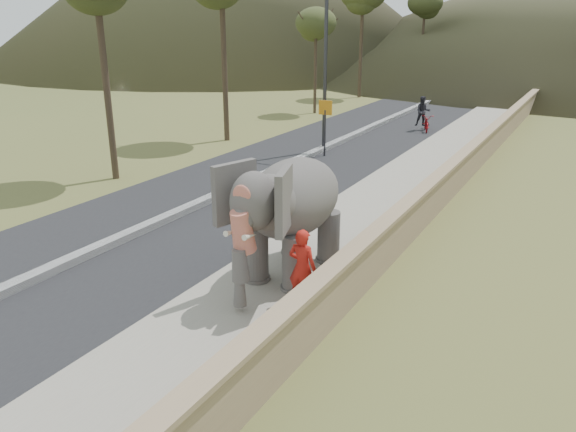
% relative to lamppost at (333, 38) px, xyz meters
% --- Properties ---
extents(ground, '(160.00, 160.00, 0.00)m').
position_rel_lamppost_xyz_m(ground, '(4.69, -15.10, -4.87)').
color(ground, olive).
rests_on(ground, ground).
extents(road, '(7.00, 120.00, 0.03)m').
position_rel_lamppost_xyz_m(road, '(-0.31, -5.10, -4.86)').
color(road, black).
rests_on(road, ground).
extents(median, '(0.35, 120.00, 0.22)m').
position_rel_lamppost_xyz_m(median, '(-0.31, -5.10, -4.76)').
color(median, black).
rests_on(median, ground).
extents(walkway, '(3.00, 120.00, 0.15)m').
position_rel_lamppost_xyz_m(walkway, '(4.69, -5.10, -4.80)').
color(walkway, '#9E9687').
rests_on(walkway, ground).
extents(parapet, '(0.30, 120.00, 1.10)m').
position_rel_lamppost_xyz_m(parapet, '(6.34, -5.10, -4.32)').
color(parapet, tan).
rests_on(parapet, ground).
extents(lamppost, '(1.76, 0.36, 8.00)m').
position_rel_lamppost_xyz_m(lamppost, '(0.00, 0.00, 0.00)').
color(lamppost, '#2B2B30').
rests_on(lamppost, ground).
extents(signboard, '(0.60, 0.08, 2.40)m').
position_rel_lamppost_xyz_m(signboard, '(0.19, -0.96, -3.23)').
color(signboard, '#2D2D33').
rests_on(signboard, ground).
extents(elephant_and_man, '(2.21, 3.81, 2.76)m').
position_rel_lamppost_xyz_m(elephant_and_man, '(4.71, -12.05, -3.36)').
color(elephant_and_man, '#605B57').
rests_on(elephant_and_man, ground).
extents(motorcyclist, '(1.27, 1.82, 1.81)m').
position_rel_lamppost_xyz_m(motorcyclist, '(2.32, 6.80, -4.17)').
color(motorcyclist, maroon).
rests_on(motorcyclist, ground).
extents(trees, '(48.25, 42.51, 9.05)m').
position_rel_lamppost_xyz_m(trees, '(4.28, 12.61, -0.80)').
color(trees, '#473828').
rests_on(trees, ground).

